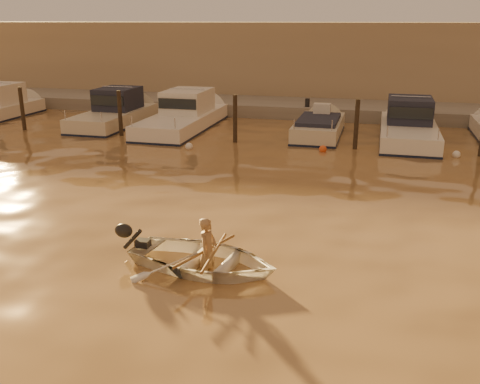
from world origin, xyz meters
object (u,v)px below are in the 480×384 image
(dinghy, at_px, (204,259))
(moored_boat_1, at_px, (113,112))
(waterfront_building, at_px, (292,62))
(moored_boat_4, at_px, (409,126))
(moored_boat_2, at_px, (183,116))
(person, at_px, (208,251))
(moored_boat_3, at_px, (319,131))

(dinghy, height_order, moored_boat_1, moored_boat_1)
(dinghy, height_order, waterfront_building, waterfront_building)
(moored_boat_1, height_order, moored_boat_4, same)
(dinghy, xyz_separation_m, moored_boat_2, (-5.70, 14.06, 0.41))
(moored_boat_2, relative_size, moored_boat_4, 1.14)
(moored_boat_1, height_order, waterfront_building, waterfront_building)
(person, bearing_deg, moored_boat_1, 41.89)
(moored_boat_1, distance_m, waterfront_building, 13.16)
(moored_boat_1, bearing_deg, moored_boat_2, 0.00)
(moored_boat_2, xyz_separation_m, moored_boat_3, (6.46, 0.00, -0.40))
(dinghy, bearing_deg, person, -90.00)
(moored_boat_4, bearing_deg, moored_boat_1, 180.00)
(dinghy, xyz_separation_m, moored_boat_3, (0.76, 14.06, 0.01))
(person, xyz_separation_m, moored_boat_4, (4.49, 14.07, 0.20))
(moored_boat_3, distance_m, waterfront_building, 11.63)
(moored_boat_2, height_order, moored_boat_3, moored_boat_2)
(moored_boat_1, relative_size, moored_boat_2, 0.83)
(moored_boat_3, bearing_deg, moored_boat_4, 0.00)
(moored_boat_3, height_order, moored_boat_4, moored_boat_4)
(dinghy, distance_m, moored_boat_1, 16.88)
(person, relative_size, waterfront_building, 0.03)
(moored_boat_1, height_order, moored_boat_2, same)
(dinghy, bearing_deg, waterfront_building, 13.40)
(person, height_order, moored_boat_3, person)
(dinghy, relative_size, moored_boat_4, 0.45)
(dinghy, bearing_deg, moored_boat_2, 30.16)
(moored_boat_2, distance_m, moored_boat_4, 10.29)
(dinghy, relative_size, moored_boat_3, 0.57)
(moored_boat_1, relative_size, moored_boat_3, 1.19)
(moored_boat_3, height_order, waterfront_building, waterfront_building)
(waterfront_building, bearing_deg, moored_boat_2, -107.05)
(moored_boat_2, bearing_deg, waterfront_building, 72.95)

